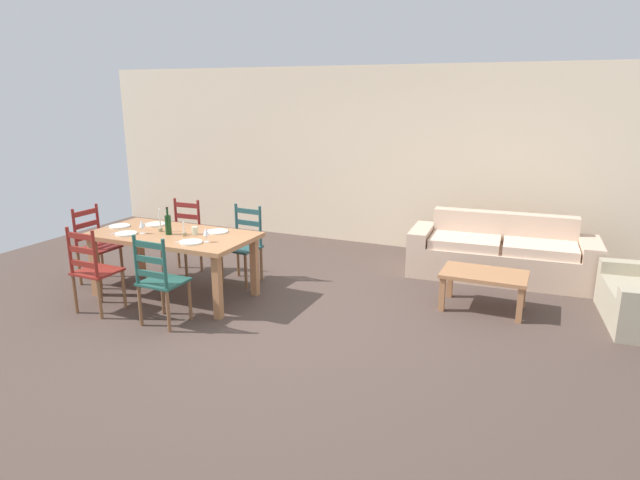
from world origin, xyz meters
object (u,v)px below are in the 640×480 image
Objects in this scene: dining_chair_near_left at (93,270)px; dining_chair_far_left at (183,237)px; wine_glass_near_left at (142,224)px; coffee_table at (484,278)px; coffee_cup_primary at (195,230)px; wine_bottle at (168,224)px; couch at (501,255)px; dining_chair_far_right at (243,245)px; dining_table at (173,241)px; dining_chair_head_west at (96,245)px; wine_glass_near_right at (206,232)px; dining_chair_near_right at (160,280)px.

dining_chair_near_left is 1.52m from dining_chair_far_left.
dining_chair_far_left is at bearing 98.81° from wine_glass_near_left.
wine_glass_near_left is at bearing -162.41° from coffee_table.
coffee_cup_primary reaches higher than coffee_table.
couch is at bearing 33.69° from wine_bottle.
dining_chair_far_right reaches higher than coffee_cup_primary.
dining_table is 1.98× the size of dining_chair_head_west.
wine_glass_near_right is (1.77, -0.14, 0.38)m from dining_chair_head_west.
wine_glass_near_left is at bearing -154.27° from dining_table.
coffee_table is at bearing 16.97° from coffee_cup_primary.
dining_chair_head_west is at bearing -176.56° from coffee_cup_primary.
dining_chair_near_right reaches higher than coffee_table.
wine_glass_near_right reaches higher than coffee_cup_primary.
wine_bottle reaches higher than dining_chair_near_right.
dining_chair_near_right reaches higher than coffee_cup_primary.
wine_bottle is at bearing 121.23° from dining_chair_near_right.
dining_chair_near_left reaches higher than coffee_table.
dining_chair_near_right is at bearing -39.81° from wine_glass_near_left.
coffee_cup_primary is at bearing -163.03° from coffee_table.
wine_glass_near_left is at bearing -81.19° from dining_chair_far_left.
dining_chair_near_right is at bearing -79.78° from coffee_cup_primary.
dining_chair_far_left reaches higher than wine_glass_near_right.
dining_table is 1.20m from dining_chair_head_west.
coffee_cup_primary is (-0.31, 0.22, -0.07)m from wine_glass_near_right.
dining_chair_head_west is at bearing -134.25° from dining_chair_far_left.
coffee_table is (2.88, 0.26, -0.12)m from dining_chair_far_right.
dining_chair_head_west is (-0.75, -0.77, 0.00)m from dining_chair_far_left.
dining_chair_near_right is 5.96× the size of wine_glass_near_right.
dining_chair_near_left is 5.96× the size of wine_glass_near_left.
dining_chair_far_left reaches higher than wine_glass_near_left.
dining_chair_near_left is at bearing -90.55° from dining_chair_far_left.
wine_bottle is 0.31m from wine_glass_near_left.
dining_chair_far_left is 0.41× the size of couch.
wine_glass_near_right is at bearing -14.72° from dining_table.
dining_chair_near_left is 4.21m from coffee_table.
wine_bottle is 3.57m from coffee_table.
wine_bottle is at bearing 170.05° from wine_glass_near_right.
dining_chair_near_left is 1.00× the size of dining_chair_far_right.
dining_chair_far_right reaches higher than dining_table.
dining_chair_near_right is at bearing -149.19° from coffee_table.
dining_chair_far_left is 1.03m from coffee_cup_primary.
dining_chair_head_west is 5.12m from couch.
wine_bottle reaches higher than dining_table.
wine_bottle reaches higher than wine_glass_near_left.
coffee_table is (2.78, 1.17, -0.51)m from wine_glass_near_right.
dining_chair_near_right is 10.67× the size of coffee_cup_primary.
dining_chair_far_right is at bearing 96.53° from wine_glass_near_right.
wine_glass_near_left is (0.14, -0.89, 0.38)m from dining_chair_far_left.
wine_bottle reaches higher than dining_chair_far_left.
dining_chair_far_right is 0.41× the size of couch.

